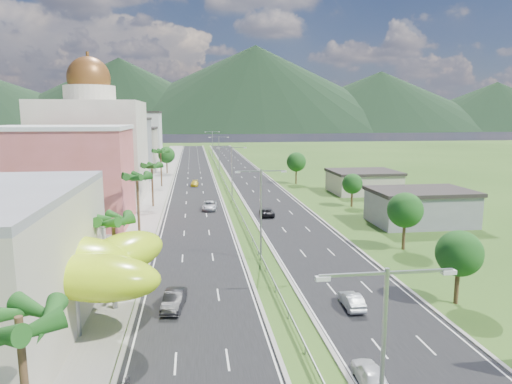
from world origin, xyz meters
name	(u,v)px	position (x,y,z in m)	size (l,w,h in m)	color
ground	(276,292)	(0.00, 0.00, 0.00)	(500.00, 500.00, 0.00)	#2D5119
road_left	(194,175)	(-7.50, 90.00, 0.02)	(11.00, 260.00, 0.04)	black
road_right	(246,174)	(7.50, 90.00, 0.02)	(11.00, 260.00, 0.04)	black
sidewalk_left	(161,176)	(-17.00, 90.00, 0.06)	(7.00, 260.00, 0.12)	gray
median_guardrail	(225,182)	(0.00, 71.99, 0.62)	(0.10, 216.06, 0.76)	gray
streetlight_median_a	(383,364)	(0.00, -25.00, 6.75)	(6.04, 0.25, 11.00)	gray
streetlight_median_b	(261,205)	(0.00, 10.00, 6.75)	(6.04, 0.25, 11.00)	gray
streetlight_median_c	(232,167)	(0.00, 50.00, 6.75)	(6.04, 0.25, 11.00)	gray
streetlight_median_d	(219,151)	(0.00, 95.00, 6.75)	(6.04, 0.25, 11.00)	gray
streetlight_median_e	(212,142)	(0.00, 140.00, 6.75)	(6.04, 0.25, 11.00)	gray
lime_canopy	(46,266)	(-20.00, -4.00, 4.99)	(18.00, 15.00, 7.40)	#B5DF15
pink_shophouse	(63,178)	(-28.00, 32.00, 7.50)	(20.00, 15.00, 15.00)	#C45B50
domed_building	(93,144)	(-28.00, 55.00, 11.35)	(20.00, 20.00, 28.70)	beige
midrise_grey	(118,151)	(-27.00, 80.00, 8.00)	(16.00, 15.00, 16.00)	gray
midrise_beige	(130,151)	(-27.00, 102.00, 6.50)	(16.00, 15.00, 13.00)	#B1A992
midrise_white	(138,139)	(-27.00, 125.00, 9.00)	(16.00, 15.00, 18.00)	silver
shed_near	(420,209)	(28.00, 25.00, 2.50)	(15.00, 10.00, 5.00)	gray
shed_far	(363,183)	(30.00, 55.00, 2.20)	(14.00, 12.00, 4.40)	#B1A992
palm_tree_a	(19,327)	(-15.50, -22.00, 8.02)	(3.60, 3.60, 9.10)	#47301C
palm_tree_b	(113,222)	(-15.50, 2.00, 7.06)	(3.60, 3.60, 8.10)	#47301C
palm_tree_c	(137,179)	(-15.50, 22.00, 8.50)	(3.60, 3.60, 9.60)	#47301C
palm_tree_d	(152,167)	(-15.50, 45.00, 7.54)	(3.60, 3.60, 8.60)	#47301C
palm_tree_e	(161,153)	(-15.50, 70.00, 8.31)	(3.60, 3.60, 9.40)	#47301C
leafy_tree_lfar	(167,155)	(-15.50, 95.00, 5.58)	(4.90, 4.90, 8.05)	#47301C
leafy_tree_ra	(459,254)	(16.00, -5.00, 4.78)	(4.20, 4.20, 6.90)	#47301C
leafy_tree_rb	(405,210)	(19.00, 12.00, 5.18)	(4.55, 4.55, 7.47)	#47301C
leafy_tree_rc	(352,184)	(22.00, 40.00, 4.37)	(3.85, 3.85, 6.33)	#47301C
leafy_tree_rd	(296,162)	(18.00, 70.00, 5.58)	(4.90, 4.90, 8.05)	#47301C
mountain_ridge	(256,131)	(60.00, 450.00, 0.00)	(860.00, 140.00, 90.00)	black
car_dark_left	(174,300)	(-9.77, -2.59, 0.83)	(1.68, 4.81, 1.58)	black
car_silver_mid_left	(210,205)	(-4.94, 40.62, 0.81)	(2.57, 5.58, 1.55)	#B4B7BC
car_yellow_far_left	(195,183)	(-7.53, 69.75, 0.67)	(1.76, 4.34, 1.26)	gold
car_white_near_right	(371,375)	(3.20, -16.34, 0.75)	(1.68, 4.18, 1.42)	silver
car_silver_right	(352,300)	(6.10, -4.63, 0.72)	(1.44, 4.13, 1.36)	#B0B4B8
car_dark_far_right	(267,212)	(4.61, 33.93, 0.70)	(2.18, 4.72, 1.31)	black
motorcycle	(125,383)	(-12.30, -14.97, 0.68)	(0.61, 2.01, 1.28)	black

